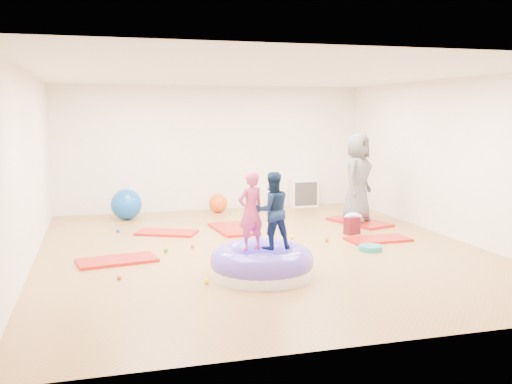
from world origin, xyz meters
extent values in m
cube|color=#9F6F4C|center=(0.00, 0.00, 0.00)|extent=(7.00, 8.00, 0.01)
cube|color=silver|center=(0.00, 0.00, 2.80)|extent=(7.00, 8.00, 0.01)
cube|color=silver|center=(0.00, 4.00, 1.40)|extent=(7.00, 0.01, 2.80)
cube|color=silver|center=(0.00, -4.00, 1.40)|extent=(7.00, 0.01, 2.80)
cube|color=silver|center=(-3.50, 0.00, 1.40)|extent=(0.01, 8.00, 2.80)
cube|color=silver|center=(3.50, 0.00, 1.40)|extent=(0.01, 8.00, 2.80)
cube|color=#A50C00|center=(-2.29, -0.21, 0.02)|extent=(1.23, 0.77, 0.05)
cube|color=#A50C00|center=(-1.35, 1.58, 0.02)|extent=(1.21, 0.95, 0.04)
cube|color=#A50C00|center=(-0.11, 1.56, 0.03)|extent=(0.74, 1.30, 0.05)
cube|color=#A50C00|center=(2.14, 0.05, 0.02)|extent=(1.11, 0.59, 0.05)
cube|color=#A50C00|center=(2.50, 1.55, 0.03)|extent=(1.02, 1.45, 0.05)
cylinder|color=white|center=(-0.41, -1.49, 0.08)|extent=(1.37, 1.37, 0.15)
torus|color=#5743CE|center=(-0.41, -1.49, 0.22)|extent=(1.41, 1.41, 0.38)
ellipsoid|color=#5743CE|center=(-0.41, -1.49, 0.13)|extent=(0.75, 0.75, 0.34)
imported|color=#CE3C70|center=(-0.55, -1.44, 0.95)|extent=(0.46, 0.37, 1.08)
imported|color=#102246|center=(-0.25, -1.43, 0.94)|extent=(0.53, 0.42, 1.06)
imported|color=#545454|center=(2.44, 1.57, 0.93)|extent=(1.00, 0.99, 1.75)
ellipsoid|color=#A0DAF0|center=(2.28, 1.36, 0.16)|extent=(0.38, 0.24, 0.21)
sphere|color=beige|center=(2.28, 1.19, 0.19)|extent=(0.18, 0.18, 0.18)
sphere|color=#C74420|center=(1.23, 0.18, 0.04)|extent=(0.07, 0.07, 0.07)
sphere|color=#0F4BA8|center=(-2.21, 1.95, 0.04)|extent=(0.07, 0.07, 0.07)
sphere|color=#0F4BA8|center=(0.16, 0.81, 0.04)|extent=(0.07, 0.07, 0.07)
sphere|color=#F0E000|center=(-1.21, -1.65, 0.04)|extent=(0.07, 0.07, 0.07)
sphere|color=#C74420|center=(-1.07, 0.35, 0.04)|extent=(0.07, 0.07, 0.07)
sphere|color=#1F8E2A|center=(-1.52, 0.16, 0.04)|extent=(0.07, 0.07, 0.07)
sphere|color=#F0E000|center=(0.72, 0.56, 0.04)|extent=(0.07, 0.07, 0.07)
sphere|color=#C74420|center=(-2.30, -1.16, 0.04)|extent=(0.07, 0.07, 0.07)
sphere|color=#0F4BA8|center=(-1.98, 3.22, 0.32)|extent=(0.64, 0.64, 0.64)
sphere|color=#E04D11|center=(0.02, 3.55, 0.21)|extent=(0.41, 0.41, 0.41)
cylinder|color=white|center=(0.62, 3.14, 0.28)|extent=(0.20, 0.21, 0.53)
cylinder|color=white|center=(0.62, 3.60, 0.28)|extent=(0.20, 0.21, 0.53)
cylinder|color=white|center=(1.11, 3.14, 0.28)|extent=(0.20, 0.21, 0.53)
cylinder|color=white|center=(1.11, 3.60, 0.28)|extent=(0.20, 0.21, 0.53)
cylinder|color=white|center=(0.86, 3.37, 0.52)|extent=(0.52, 0.03, 0.03)
sphere|color=#C74420|center=(0.60, 3.37, 0.52)|extent=(0.06, 0.06, 0.06)
sphere|color=#0F4BA8|center=(1.12, 3.37, 0.52)|extent=(0.06, 0.06, 0.06)
cube|color=white|center=(2.14, 3.80, 0.32)|extent=(0.64, 0.31, 0.64)
cube|color=#3A3635|center=(2.14, 3.65, 0.32)|extent=(0.55, 0.02, 0.55)
cube|color=white|center=(2.14, 3.75, 0.32)|extent=(0.02, 0.22, 0.56)
cube|color=white|center=(2.14, 3.75, 0.32)|extent=(0.56, 0.22, 0.02)
cylinder|color=#1B7E7A|center=(1.67, -0.58, 0.04)|extent=(0.39, 0.39, 0.09)
cube|color=maroon|center=(1.92, 0.65, 0.16)|extent=(0.31, 0.25, 0.32)
cylinder|color=#F0E000|center=(-0.71, -1.31, 0.02)|extent=(0.22, 0.22, 0.03)
camera|label=1|loc=(-2.50, -8.73, 2.22)|focal=40.00mm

